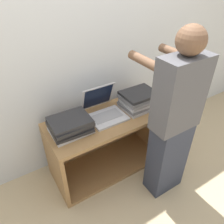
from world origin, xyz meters
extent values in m
plane|color=tan|center=(0.00, 0.00, 0.00)|extent=(12.00, 12.00, 0.00)
cube|color=silver|center=(0.00, 0.64, 1.20)|extent=(8.00, 0.05, 2.40)
cube|color=olive|center=(0.00, 0.27, 0.63)|extent=(1.19, 0.53, 0.04)
cube|color=olive|center=(0.00, 0.27, 0.02)|extent=(1.19, 0.53, 0.04)
cube|color=olive|center=(-0.58, 0.27, 0.32)|extent=(0.04, 0.53, 0.58)
cube|color=olive|center=(0.58, 0.27, 0.32)|extent=(0.04, 0.53, 0.58)
cube|color=olive|center=(0.00, 0.52, 0.32)|extent=(1.12, 0.04, 0.58)
cube|color=#B7B7BC|center=(0.00, 0.27, 0.66)|extent=(0.34, 0.27, 0.02)
cube|color=gray|center=(0.00, 0.28, 0.67)|extent=(0.28, 0.15, 0.00)
cube|color=#B7B7BC|center=(0.00, 0.45, 0.80)|extent=(0.34, 0.10, 0.26)
cube|color=black|center=(0.00, 0.45, 0.80)|extent=(0.30, 0.08, 0.23)
cube|color=#B7B7BC|center=(-0.38, 0.27, 0.66)|extent=(0.35, 0.28, 0.03)
cube|color=#232326|center=(-0.38, 0.26, 0.69)|extent=(0.36, 0.29, 0.03)
cube|color=#232326|center=(-0.38, 0.27, 0.72)|extent=(0.35, 0.28, 0.03)
cube|color=#232326|center=(-0.38, 0.26, 0.75)|extent=(0.35, 0.28, 0.03)
cube|color=#232326|center=(-0.38, 0.27, 0.77)|extent=(0.35, 0.28, 0.03)
cube|color=#B7B7BC|center=(0.37, 0.26, 0.66)|extent=(0.35, 0.28, 0.03)
cube|color=slate|center=(0.37, 0.27, 0.69)|extent=(0.35, 0.28, 0.03)
cube|color=#B7B7BC|center=(0.38, 0.27, 0.72)|extent=(0.36, 0.29, 0.03)
cube|color=gray|center=(0.38, 0.26, 0.75)|extent=(0.34, 0.27, 0.03)
cube|color=slate|center=(0.37, 0.27, 0.77)|extent=(0.35, 0.28, 0.03)
cube|color=#232326|center=(0.38, 0.27, 0.80)|extent=(0.34, 0.27, 0.03)
cube|color=#2D3342|center=(0.33, -0.25, 0.38)|extent=(0.34, 0.20, 0.77)
cube|color=#4C4C51|center=(0.33, -0.25, 1.07)|extent=(0.40, 0.20, 0.61)
sphere|color=brown|center=(0.33, -0.25, 1.47)|extent=(0.21, 0.21, 0.21)
cylinder|color=brown|center=(0.17, 0.01, 1.28)|extent=(0.07, 0.32, 0.07)
cylinder|color=brown|center=(0.49, 0.01, 1.28)|extent=(0.07, 0.32, 0.07)
camera|label=1|loc=(-0.86, -1.19, 1.90)|focal=35.00mm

